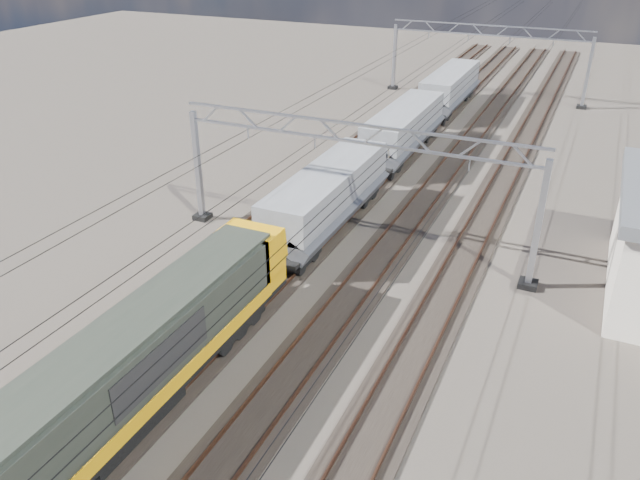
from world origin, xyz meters
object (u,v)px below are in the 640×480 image
at_px(catenary_gantry_mid, 350,183).
at_px(locomotive, 114,381).
at_px(hopper_wagon_mid, 404,128).
at_px(hopper_wagon_lead, 327,195).
at_px(hopper_wagon_third, 450,87).
at_px(catenary_gantry_far, 486,59).

bearing_deg(catenary_gantry_mid, locomotive, -97.10).
bearing_deg(hopper_wagon_mid, catenary_gantry_mid, -82.80).
bearing_deg(hopper_wagon_lead, catenary_gantry_mid, -39.38).
bearing_deg(hopper_wagon_third, catenary_gantry_far, 71.44).
height_order(hopper_wagon_lead, hopper_wagon_mid, same).
height_order(catenary_gantry_mid, hopper_wagon_lead, catenary_gantry_mid).
distance_m(catenary_gantry_mid, hopper_wagon_lead, 3.08).
bearing_deg(locomotive, hopper_wagon_third, 90.00).
xyz_separation_m(catenary_gantry_far, hopper_wagon_mid, (-2.00, -20.16, -1.67)).
distance_m(locomotive, hopper_wagon_third, 46.10).
height_order(catenary_gantry_far, hopper_wagon_third, catenary_gantry_far).
bearing_deg(hopper_wagon_mid, hopper_wagon_third, 90.00).
relative_size(catenary_gantry_far, locomotive, 0.94).
bearing_deg(locomotive, catenary_gantry_far, 87.80).
height_order(locomotive, hopper_wagon_third, locomotive).
bearing_deg(hopper_wagon_third, hopper_wagon_lead, -90.00).
relative_size(catenary_gantry_mid, catenary_gantry_far, 1.00).
bearing_deg(catenary_gantry_mid, hopper_wagon_lead, 140.62).
height_order(locomotive, hopper_wagon_lead, locomotive).
height_order(catenary_gantry_mid, catenary_gantry_far, same).
bearing_deg(locomotive, catenary_gantry_mid, 82.90).
bearing_deg(hopper_wagon_lead, hopper_wagon_mid, 90.00).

